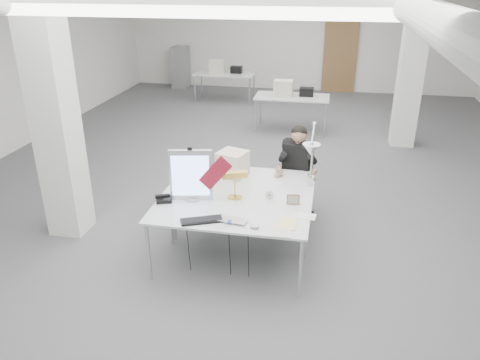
{
  "coord_description": "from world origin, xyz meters",
  "views": [
    {
      "loc": [
        1.01,
        -7.03,
        3.2
      ],
      "look_at": [
        0.02,
        -2.0,
        0.93
      ],
      "focal_mm": 35.0,
      "sensor_mm": 36.0,
      "label": 1
    }
  ],
  "objects_px": {
    "monitor": "(191,175)",
    "desk_main": "(229,213)",
    "office_chair": "(297,177)",
    "bankers_lamp": "(235,184)",
    "laptop": "(230,223)",
    "seated_person": "(298,157)",
    "architect_lamp": "(311,162)",
    "desk_phone": "(164,199)",
    "beige_monitor": "(232,164)"
  },
  "relations": [
    {
      "from": "seated_person",
      "to": "monitor",
      "type": "xyz_separation_m",
      "value": [
        -1.14,
        -1.24,
        0.16
      ]
    },
    {
      "from": "seated_person",
      "to": "beige_monitor",
      "type": "distance_m",
      "value": 0.93
    },
    {
      "from": "bankers_lamp",
      "to": "desk_main",
      "type": "bearing_deg",
      "value": -111.32
    },
    {
      "from": "laptop",
      "to": "beige_monitor",
      "type": "xyz_separation_m",
      "value": [
        -0.24,
        1.29,
        0.15
      ]
    },
    {
      "from": "office_chair",
      "to": "bankers_lamp",
      "type": "height_order",
      "value": "office_chair"
    },
    {
      "from": "seated_person",
      "to": "architect_lamp",
      "type": "xyz_separation_m",
      "value": [
        0.21,
        -0.81,
        0.27
      ]
    },
    {
      "from": "desk_main",
      "to": "laptop",
      "type": "distance_m",
      "value": 0.28
    },
    {
      "from": "desk_main",
      "to": "bankers_lamp",
      "type": "distance_m",
      "value": 0.4
    },
    {
      "from": "laptop",
      "to": "architect_lamp",
      "type": "bearing_deg",
      "value": 57.28
    },
    {
      "from": "office_chair",
      "to": "desk_phone",
      "type": "xyz_separation_m",
      "value": [
        -1.44,
        -1.41,
        0.19
      ]
    },
    {
      "from": "seated_person",
      "to": "bankers_lamp",
      "type": "distance_m",
      "value": 1.29
    },
    {
      "from": "laptop",
      "to": "architect_lamp",
      "type": "distance_m",
      "value": 1.28
    },
    {
      "from": "desk_main",
      "to": "office_chair",
      "type": "distance_m",
      "value": 1.66
    },
    {
      "from": "laptop",
      "to": "beige_monitor",
      "type": "height_order",
      "value": "beige_monitor"
    },
    {
      "from": "office_chair",
      "to": "beige_monitor",
      "type": "height_order",
      "value": "office_chair"
    },
    {
      "from": "architect_lamp",
      "to": "office_chair",
      "type": "bearing_deg",
      "value": 122.41
    },
    {
      "from": "desk_phone",
      "to": "architect_lamp",
      "type": "height_order",
      "value": "architect_lamp"
    },
    {
      "from": "desk_main",
      "to": "architect_lamp",
      "type": "distance_m",
      "value": 1.15
    },
    {
      "from": "desk_main",
      "to": "laptop",
      "type": "height_order",
      "value": "laptop"
    },
    {
      "from": "desk_phone",
      "to": "desk_main",
      "type": "bearing_deg",
      "value": -27.34
    },
    {
      "from": "bankers_lamp",
      "to": "desk_phone",
      "type": "height_order",
      "value": "bankers_lamp"
    },
    {
      "from": "office_chair",
      "to": "bankers_lamp",
      "type": "distance_m",
      "value": 1.38
    },
    {
      "from": "monitor",
      "to": "desk_main",
      "type": "bearing_deg",
      "value": -35.87
    },
    {
      "from": "seated_person",
      "to": "desk_phone",
      "type": "bearing_deg",
      "value": -119.81
    },
    {
      "from": "monitor",
      "to": "beige_monitor",
      "type": "bearing_deg",
      "value": 56.56
    },
    {
      "from": "bankers_lamp",
      "to": "beige_monitor",
      "type": "xyz_separation_m",
      "value": [
        -0.17,
        0.67,
        -0.02
      ]
    },
    {
      "from": "seated_person",
      "to": "bankers_lamp",
      "type": "xyz_separation_m",
      "value": [
        -0.65,
        -1.12,
        0.04
      ]
    },
    {
      "from": "seated_person",
      "to": "beige_monitor",
      "type": "relative_size",
      "value": 2.85
    },
    {
      "from": "desk_main",
      "to": "laptop",
      "type": "bearing_deg",
      "value": -77.18
    },
    {
      "from": "seated_person",
      "to": "beige_monitor",
      "type": "xyz_separation_m",
      "value": [
        -0.82,
        -0.45,
        0.02
      ]
    },
    {
      "from": "desk_main",
      "to": "office_chair",
      "type": "bearing_deg",
      "value": 67.18
    },
    {
      "from": "desk_main",
      "to": "seated_person",
      "type": "distance_m",
      "value": 1.61
    },
    {
      "from": "monitor",
      "to": "desk_phone",
      "type": "bearing_deg",
      "value": -170.36
    },
    {
      "from": "seated_person",
      "to": "desk_phone",
      "type": "distance_m",
      "value": 1.99
    },
    {
      "from": "laptop",
      "to": "beige_monitor",
      "type": "bearing_deg",
      "value": 108.2
    },
    {
      "from": "beige_monitor",
      "to": "monitor",
      "type": "bearing_deg",
      "value": -93.35
    },
    {
      "from": "monitor",
      "to": "laptop",
      "type": "relative_size",
      "value": 1.81
    },
    {
      "from": "laptop",
      "to": "bankers_lamp",
      "type": "distance_m",
      "value": 0.65
    },
    {
      "from": "beige_monitor",
      "to": "architect_lamp",
      "type": "xyz_separation_m",
      "value": [
        1.03,
        -0.37,
        0.25
      ]
    },
    {
      "from": "monitor",
      "to": "bankers_lamp",
      "type": "xyz_separation_m",
      "value": [
        0.49,
        0.12,
        -0.13
      ]
    },
    {
      "from": "office_chair",
      "to": "architect_lamp",
      "type": "xyz_separation_m",
      "value": [
        0.21,
        -0.86,
        0.58
      ]
    },
    {
      "from": "laptop",
      "to": "desk_phone",
      "type": "distance_m",
      "value": 0.95
    },
    {
      "from": "office_chair",
      "to": "monitor",
      "type": "relative_size",
      "value": 1.89
    },
    {
      "from": "monitor",
      "to": "desk_phone",
      "type": "xyz_separation_m",
      "value": [
        -0.3,
        -0.12,
        -0.29
      ]
    },
    {
      "from": "bankers_lamp",
      "to": "desk_phone",
      "type": "relative_size",
      "value": 2.04
    },
    {
      "from": "laptop",
      "to": "architect_lamp",
      "type": "height_order",
      "value": "architect_lamp"
    },
    {
      "from": "monitor",
      "to": "desk_phone",
      "type": "relative_size",
      "value": 3.46
    },
    {
      "from": "desk_main",
      "to": "desk_phone",
      "type": "xyz_separation_m",
      "value": [
        -0.8,
        0.11,
        0.03
      ]
    },
    {
      "from": "seated_person",
      "to": "monitor",
      "type": "distance_m",
      "value": 1.69
    },
    {
      "from": "seated_person",
      "to": "monitor",
      "type": "relative_size",
      "value": 1.6
    }
  ]
}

